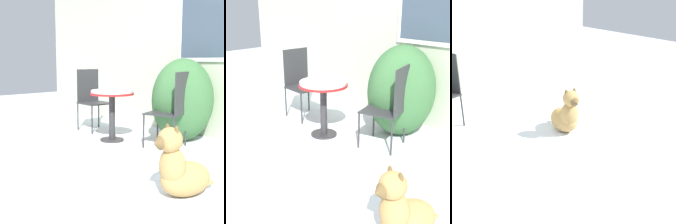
# 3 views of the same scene
# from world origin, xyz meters

# --- Properties ---
(ground_plane) EXTENTS (16.00, 16.00, 0.00)m
(ground_plane) POSITION_xyz_m (0.00, 0.00, 0.00)
(ground_plane) COLOR silver
(house_wall) EXTENTS (8.00, 0.10, 3.22)m
(house_wall) POSITION_xyz_m (0.01, 2.20, 1.63)
(house_wall) COLOR #B2BC9E
(house_wall) RESTS_ON ground_plane
(shrub_left) EXTENTS (0.86, 0.99, 1.22)m
(shrub_left) POSITION_xyz_m (0.10, 1.69, 0.61)
(shrub_left) COLOR #386638
(shrub_left) RESTS_ON ground_plane
(patio_table) EXTENTS (0.64, 0.64, 0.76)m
(patio_table) POSITION_xyz_m (-0.58, 0.90, 0.60)
(patio_table) COLOR #2D2D30
(patio_table) RESTS_ON ground_plane
(patio_chair_near_table) EXTENTS (0.51, 0.51, 1.04)m
(patio_chair_near_table) POSITION_xyz_m (-1.42, 1.20, 0.56)
(patio_chair_near_table) COLOR #2D2D30
(patio_chair_near_table) RESTS_ON ground_plane
(patio_chair_far_side) EXTENTS (0.57, 0.57, 1.04)m
(patio_chair_far_side) POSITION_xyz_m (0.28, 1.22, 0.56)
(patio_chair_far_side) COLOR #2D2D30
(patio_chair_far_side) RESTS_ON ground_plane
(dog) EXTENTS (0.44, 0.70, 0.66)m
(dog) POSITION_xyz_m (1.41, -0.08, 0.24)
(dog) COLOR tan
(dog) RESTS_ON ground_plane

